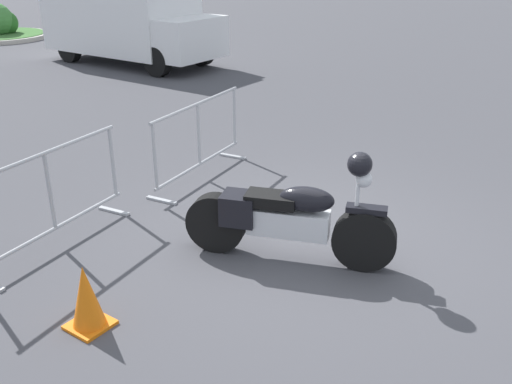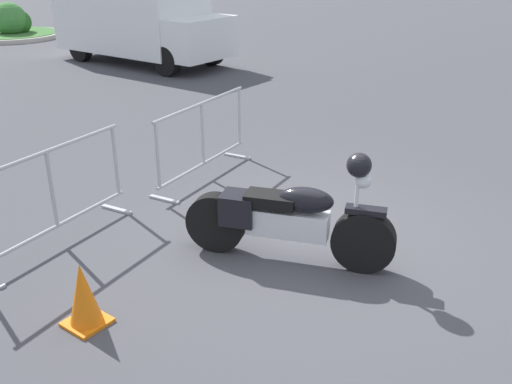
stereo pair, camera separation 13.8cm
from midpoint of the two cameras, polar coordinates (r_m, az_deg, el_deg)
name	(u,v)px [view 2 (the right image)]	position (r m, az deg, el deg)	size (l,w,h in m)	color
ground_plane	(313,243)	(6.29, 6.34, -5.08)	(120.00, 120.00, 0.00)	#424247
motorcycle	(288,218)	(5.75, 3.89, -2.63)	(0.93, 2.09, 1.23)	black
crowd_barrier_near	(53,196)	(6.37, -19.07, -0.39)	(2.06, 0.70, 1.07)	#9EA0A5
crowd_barrier_far	(203,139)	(7.83, -4.84, 5.28)	(2.06, 0.70, 1.07)	#9EA0A5
delivery_van	(137,16)	(16.23, -11.59, 16.90)	(2.04, 5.02, 2.31)	white
planter_island	(11,27)	(22.29, -23.11, 14.97)	(3.46, 3.46, 1.18)	#ADA89E
traffic_cone	(83,295)	(5.06, -16.12, -9.90)	(0.34, 0.34, 0.59)	orange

